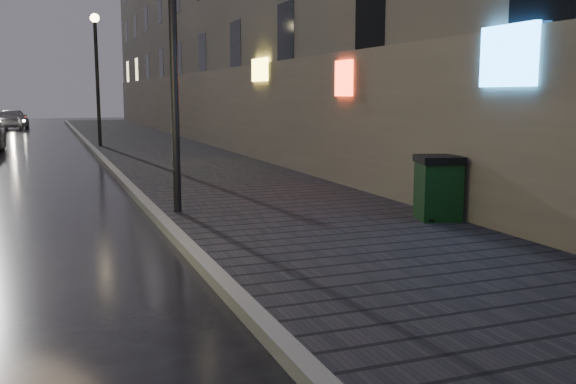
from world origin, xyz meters
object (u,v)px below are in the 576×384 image
Objects in this scene: trash_bin at (438,187)px; car_far at (13,119)px; lamp_near at (173,21)px; lamp_far at (97,63)px.

car_far is at bearing 118.20° from trash_bin.
car_far reaches higher than trash_bin.
trash_bin is at bearing -29.98° from lamp_near.
trash_bin is 0.27× the size of car_far.
lamp_far is at bearing 118.12° from trash_bin.
lamp_near is 1.33× the size of car_far.
lamp_near is 1.00× the size of lamp_far.
car_far is (-3.93, 17.95, -2.81)m from lamp_far.
lamp_far is (0.00, 16.00, 0.00)m from lamp_near.
lamp_far is 18.59m from car_far.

